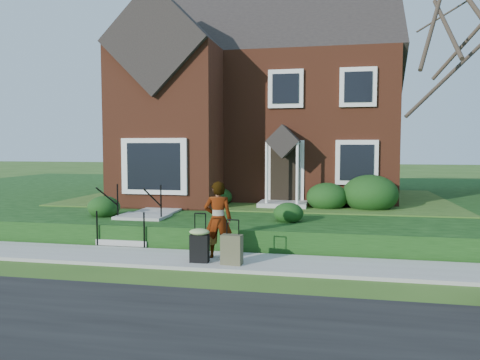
% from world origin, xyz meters
% --- Properties ---
extents(ground, '(120.00, 120.00, 0.00)m').
position_xyz_m(ground, '(0.00, 0.00, 0.00)').
color(ground, '#2D5119').
rests_on(ground, ground).
extents(street, '(60.00, 6.00, 0.01)m').
position_xyz_m(street, '(0.00, -5.00, 0.01)').
color(street, black).
rests_on(street, ground).
extents(sidewalk, '(60.00, 1.60, 0.08)m').
position_xyz_m(sidewalk, '(0.00, 0.00, 0.04)').
color(sidewalk, '#9E9B93').
rests_on(sidewalk, ground).
extents(terrace, '(44.00, 20.00, 0.60)m').
position_xyz_m(terrace, '(4.00, 10.90, 0.30)').
color(terrace, black).
rests_on(terrace, ground).
extents(walkway, '(1.20, 6.00, 0.06)m').
position_xyz_m(walkway, '(-2.50, 5.00, 0.63)').
color(walkway, '#9E9B93').
rests_on(walkway, terrace).
extents(main_house, '(10.40, 10.20, 9.40)m').
position_xyz_m(main_house, '(-0.21, 9.61, 5.26)').
color(main_house, brown).
rests_on(main_house, terrace).
extents(front_steps, '(1.40, 2.02, 1.50)m').
position_xyz_m(front_steps, '(-2.50, 1.84, 0.47)').
color(front_steps, '#9E9B93').
rests_on(front_steps, ground).
extents(foundation_shrubs, '(9.86, 4.48, 1.25)m').
position_xyz_m(foundation_shrubs, '(1.27, 5.15, 1.11)').
color(foundation_shrubs, '#133510').
rests_on(foundation_shrubs, terrace).
extents(woman, '(0.71, 0.54, 1.77)m').
position_xyz_m(woman, '(0.25, 0.18, 0.97)').
color(woman, '#999999').
rests_on(woman, sidewalk).
extents(suitcase_black, '(0.46, 0.38, 1.10)m').
position_xyz_m(suitcase_black, '(-0.04, -0.33, 0.51)').
color(suitcase_black, black).
rests_on(suitcase_black, sidewalk).
extents(suitcase_olive, '(0.47, 0.29, 0.98)m').
position_xyz_m(suitcase_olive, '(0.70, -0.38, 0.41)').
color(suitcase_olive, '#4D4C33').
rests_on(suitcase_olive, sidewalk).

